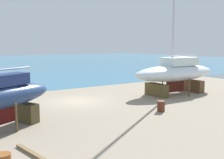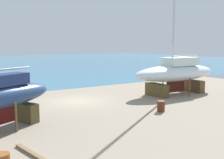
% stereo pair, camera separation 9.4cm
% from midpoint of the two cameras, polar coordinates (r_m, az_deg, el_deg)
% --- Properties ---
extents(ground_plane, '(45.79, 45.79, 0.00)m').
position_cam_midpoint_polar(ground_plane, '(18.73, 0.33, -7.32)').
color(ground_plane, gray).
extents(sailboat_mid_port, '(6.64, 4.49, 10.95)m').
position_cam_midpoint_polar(sailboat_mid_port, '(16.51, -21.23, -3.35)').
color(sailboat_mid_port, brown).
rests_on(sailboat_mid_port, ground).
extents(sailboat_small_center, '(9.39, 3.57, 16.61)m').
position_cam_midpoint_polar(sailboat_small_center, '(26.90, 13.13, 1.44)').
color(sailboat_small_center, brown).
rests_on(sailboat_small_center, ground).
extents(barrel_rust_far, '(0.76, 0.76, 0.76)m').
position_cam_midpoint_polar(barrel_rust_far, '(19.89, 10.15, -5.43)').
color(barrel_rust_far, '#592918').
rests_on(barrel_rust_far, ground).
extents(timber_short_cross, '(0.69, 2.61, 0.13)m').
position_cam_midpoint_polar(timber_short_cross, '(12.87, -16.06, -14.34)').
color(timber_short_cross, olive).
rests_on(timber_short_cross, ground).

